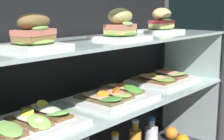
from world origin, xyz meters
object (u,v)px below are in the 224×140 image
at_px(open_sandwich_tray_center, 113,96).
at_px(juice_bottle_near_post, 151,139).
at_px(plated_roll_sandwich_mid_left, 162,23).
at_px(open_sandwich_tray_mid_right, 27,122).
at_px(orange_fruit_beside_bottles, 171,133).
at_px(plated_roll_sandwich_center, 120,27).
at_px(plated_roll_sandwich_near_left_corner, 34,35).
at_px(open_sandwich_tray_far_left, 163,78).

bearing_deg(open_sandwich_tray_center, juice_bottle_near_post, 5.28).
bearing_deg(open_sandwich_tray_center, plated_roll_sandwich_mid_left, 4.01).
relative_size(open_sandwich_tray_mid_right, orange_fruit_beside_bottles, 4.42).
relative_size(plated_roll_sandwich_mid_left, orange_fruit_beside_bottles, 2.32).
relative_size(plated_roll_sandwich_center, open_sandwich_tray_center, 0.56).
bearing_deg(plated_roll_sandwich_mid_left, plated_roll_sandwich_near_left_corner, -174.60).
xyz_separation_m(plated_roll_sandwich_near_left_corner, juice_bottle_near_post, (0.78, 0.08, -0.61)).
bearing_deg(plated_roll_sandwich_mid_left, plated_roll_sandwich_center, -170.03).
height_order(open_sandwich_tray_far_left, juice_bottle_near_post, open_sandwich_tray_far_left).
bearing_deg(plated_roll_sandwich_center, open_sandwich_tray_center, 80.46).
bearing_deg(open_sandwich_tray_far_left, open_sandwich_tray_center, -176.76).
bearing_deg(juice_bottle_near_post, orange_fruit_beside_bottles, 3.31).
relative_size(open_sandwich_tray_far_left, orange_fruit_beside_bottles, 4.42).
height_order(open_sandwich_tray_far_left, orange_fruit_beside_bottles, open_sandwich_tray_far_left).
bearing_deg(orange_fruit_beside_bottles, open_sandwich_tray_mid_right, -177.32).
bearing_deg(open_sandwich_tray_far_left, plated_roll_sandwich_near_left_corner, -175.02).
distance_m(open_sandwich_tray_mid_right, juice_bottle_near_post, 0.85).
bearing_deg(plated_roll_sandwich_near_left_corner, plated_roll_sandwich_mid_left, 5.40).
height_order(plated_roll_sandwich_near_left_corner, open_sandwich_tray_far_left, plated_roll_sandwich_near_left_corner).
bearing_deg(plated_roll_sandwich_near_left_corner, open_sandwich_tray_far_left, 4.98).
xyz_separation_m(open_sandwich_tray_mid_right, open_sandwich_tray_center, (0.43, 0.00, -0.00)).
bearing_deg(orange_fruit_beside_bottles, juice_bottle_near_post, -176.69).
bearing_deg(juice_bottle_near_post, open_sandwich_tray_mid_right, -177.51).
relative_size(plated_roll_sandwich_mid_left, open_sandwich_tray_mid_right, 0.53).
height_order(plated_roll_sandwich_center, open_sandwich_tray_center, plated_roll_sandwich_center).
xyz_separation_m(plated_roll_sandwich_near_left_corner, open_sandwich_tray_center, (0.43, 0.05, -0.29)).
relative_size(plated_roll_sandwich_center, open_sandwich_tray_mid_right, 0.56).
bearing_deg(open_sandwich_tray_mid_right, open_sandwich_tray_center, 0.21).
distance_m(open_sandwich_tray_mid_right, open_sandwich_tray_center, 0.43).
distance_m(plated_roll_sandwich_near_left_corner, plated_roll_sandwich_mid_left, 0.85).
height_order(plated_roll_sandwich_near_left_corner, open_sandwich_tray_center, plated_roll_sandwich_near_left_corner).
bearing_deg(plated_roll_sandwich_near_left_corner, plated_roll_sandwich_center, 0.65).
xyz_separation_m(plated_roll_sandwich_center, open_sandwich_tray_far_left, (0.45, 0.07, -0.29)).
distance_m(plated_roll_sandwich_center, open_sandwich_tray_mid_right, 0.52).
bearing_deg(plated_roll_sandwich_center, juice_bottle_near_post, 12.23).
relative_size(plated_roll_sandwich_near_left_corner, juice_bottle_near_post, 0.88).
distance_m(plated_roll_sandwich_center, open_sandwich_tray_far_left, 0.54).
bearing_deg(plated_roll_sandwich_near_left_corner, open_sandwich_tray_center, 6.77).
relative_size(plated_roll_sandwich_center, plated_roll_sandwich_mid_left, 1.06).
xyz_separation_m(open_sandwich_tray_far_left, orange_fruit_beside_bottles, (0.14, 0.02, -0.36)).
distance_m(open_sandwich_tray_mid_right, orange_fruit_beside_bottles, 1.08).
bearing_deg(plated_roll_sandwich_near_left_corner, orange_fruit_beside_bottles, 5.46).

